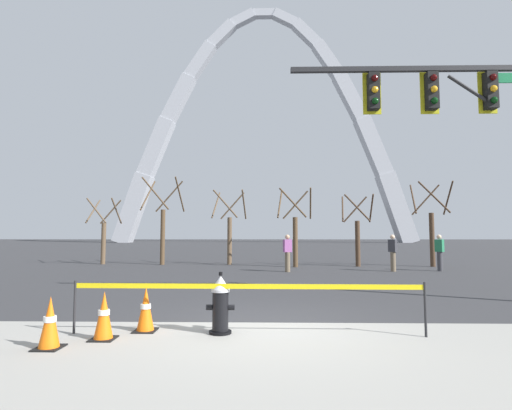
# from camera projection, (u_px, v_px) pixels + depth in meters

# --- Properties ---
(ground_plane) EXTENTS (240.00, 240.00, 0.00)m
(ground_plane) POSITION_uv_depth(u_px,v_px,m) (261.00, 326.00, 6.76)
(ground_plane) COLOR #333335
(fire_hydrant) EXTENTS (0.46, 0.48, 0.99)m
(fire_hydrant) POSITION_uv_depth(u_px,v_px,m) (220.00, 304.00, 6.30)
(fire_hydrant) COLOR black
(fire_hydrant) RESTS_ON ground
(caution_tape_barrier) EXTENTS (5.62, 0.13, 0.85)m
(caution_tape_barrier) POSITION_uv_depth(u_px,v_px,m) (247.00, 297.00, 6.18)
(caution_tape_barrier) COLOR #232326
(caution_tape_barrier) RESTS_ON ground
(traffic_cone_by_hydrant) EXTENTS (0.36, 0.36, 0.73)m
(traffic_cone_by_hydrant) POSITION_uv_depth(u_px,v_px,m) (50.00, 323.00, 5.45)
(traffic_cone_by_hydrant) COLOR black
(traffic_cone_by_hydrant) RESTS_ON ground
(traffic_cone_mid_sidewalk) EXTENTS (0.36, 0.36, 0.73)m
(traffic_cone_mid_sidewalk) POSITION_uv_depth(u_px,v_px,m) (146.00, 310.00, 6.42)
(traffic_cone_mid_sidewalk) COLOR black
(traffic_cone_mid_sidewalk) RESTS_ON ground
(traffic_cone_curb_edge) EXTENTS (0.36, 0.36, 0.73)m
(traffic_cone_curb_edge) POSITION_uv_depth(u_px,v_px,m) (104.00, 316.00, 5.92)
(traffic_cone_curb_edge) COLOR black
(traffic_cone_curb_edge) RESTS_ON ground
(traffic_signal_gantry) EXTENTS (6.42, 0.44, 6.00)m
(traffic_signal_gantry) POSITION_uv_depth(u_px,v_px,m) (477.00, 123.00, 9.30)
(traffic_signal_gantry) COLOR #232326
(traffic_signal_gantry) RESTS_ON ground
(monument_arch) EXTENTS (59.41, 3.24, 48.13)m
(monument_arch) POSITION_uv_depth(u_px,v_px,m) (264.00, 137.00, 77.81)
(monument_arch) COLOR #B2B5BC
(monument_arch) RESTS_ON ground
(tree_far_left) EXTENTS (1.64, 1.65, 3.54)m
(tree_far_left) POSITION_uv_depth(u_px,v_px,m) (104.00, 235.00, 21.06)
(tree_far_left) COLOR brown
(tree_far_left) RESTS_ON ground
(tree_left_mid) EXTENTS (2.11, 2.12, 4.59)m
(tree_left_mid) POSITION_uv_depth(u_px,v_px,m) (163.00, 226.00, 20.72)
(tree_left_mid) COLOR brown
(tree_left_mid) RESTS_ON ground
(tree_center_left) EXTENTS (1.82, 1.83, 3.94)m
(tree_center_left) POSITION_uv_depth(u_px,v_px,m) (230.00, 232.00, 20.82)
(tree_center_left) COLOR brown
(tree_center_left) RESTS_ON ground
(tree_center_right) EXTENTS (1.78, 1.79, 3.85)m
(tree_center_right) POSITION_uv_depth(u_px,v_px,m) (295.00, 232.00, 19.19)
(tree_center_right) COLOR brown
(tree_center_right) RESTS_ON ground
(tree_right_mid) EXTENTS (1.67, 1.68, 3.59)m
(tree_right_mid) POSITION_uv_depth(u_px,v_px,m) (357.00, 234.00, 19.57)
(tree_right_mid) COLOR #473323
(tree_right_mid) RESTS_ON ground
(tree_far_right) EXTENTS (1.94, 1.95, 4.21)m
(tree_far_right) POSITION_uv_depth(u_px,v_px,m) (432.00, 229.00, 19.43)
(tree_far_right) COLOR #473323
(tree_far_right) RESTS_ON ground
(pedestrian_walking_left) EXTENTS (0.37, 0.39, 1.59)m
(pedestrian_walking_left) POSITION_uv_depth(u_px,v_px,m) (440.00, 252.00, 17.01)
(pedestrian_walking_left) COLOR #38383D
(pedestrian_walking_left) RESTS_ON ground
(pedestrian_standing_center) EXTENTS (0.39, 0.31, 1.59)m
(pedestrian_standing_center) POSITION_uv_depth(u_px,v_px,m) (287.00, 253.00, 16.69)
(pedestrian_standing_center) COLOR brown
(pedestrian_standing_center) RESTS_ON ground
(pedestrian_walking_right) EXTENTS (0.37, 0.39, 1.59)m
(pedestrian_walking_right) POSITION_uv_depth(u_px,v_px,m) (393.00, 252.00, 16.87)
(pedestrian_walking_right) COLOR brown
(pedestrian_walking_right) RESTS_ON ground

